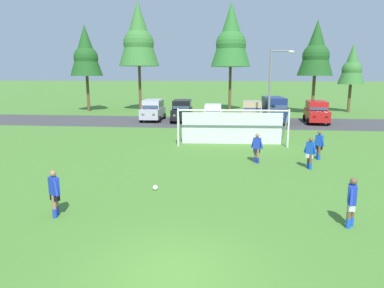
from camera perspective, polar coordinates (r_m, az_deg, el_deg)
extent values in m
plane|color=#477A2D|center=(23.35, 2.72, -0.57)|extent=(400.00, 400.00, 0.00)
cube|color=#3D3D3F|center=(35.49, 3.87, 3.56)|extent=(52.00, 8.40, 0.01)
sphere|color=white|center=(14.99, -5.99, -7.07)|extent=(0.22, 0.22, 0.22)
sphere|color=black|center=(14.99, -5.99, -7.05)|extent=(0.08, 0.08, 0.08)
sphere|color=red|center=(14.98, -5.76, -7.08)|extent=(0.07, 0.07, 0.07)
cylinder|color=white|center=(24.01, 15.40, 2.32)|extent=(0.12, 0.12, 2.44)
cylinder|color=white|center=(23.59, -2.28, 2.57)|extent=(0.12, 0.12, 2.44)
cylinder|color=white|center=(23.36, 6.71, 5.43)|extent=(7.32, 0.45, 0.12)
cylinder|color=white|center=(24.86, 14.99, 2.93)|extent=(0.17, 1.95, 2.46)
cylinder|color=white|center=(24.46, -2.08, 3.18)|extent=(0.17, 1.95, 2.46)
cube|color=silver|center=(24.52, 6.50, 2.56)|extent=(6.95, 0.35, 2.20)
cylinder|color=brown|center=(21.21, 19.97, -1.38)|extent=(0.14, 0.14, 0.80)
cylinder|color=brown|center=(21.46, 19.78, -1.22)|extent=(0.14, 0.14, 0.80)
cylinder|color=blue|center=(21.26, 19.93, -2.01)|extent=(0.15, 0.15, 0.32)
cylinder|color=blue|center=(21.51, 19.73, -1.84)|extent=(0.15, 0.15, 0.32)
cube|color=black|center=(21.27, 19.93, -0.46)|extent=(0.40, 0.40, 0.28)
cube|color=blue|center=(21.20, 20.00, 0.55)|extent=(0.44, 0.44, 0.60)
sphere|color=brown|center=(21.13, 20.08, 1.69)|extent=(0.22, 0.22, 0.22)
cylinder|color=blue|center=(21.05, 20.52, 0.38)|extent=(0.23, 0.23, 0.55)
cylinder|color=blue|center=(21.36, 19.48, 0.61)|extent=(0.23, 0.23, 0.55)
cylinder|color=brown|center=(12.40, 24.14, -10.66)|extent=(0.14, 0.14, 0.80)
cylinder|color=brown|center=(12.59, 24.57, -10.36)|extent=(0.14, 0.14, 0.80)
cylinder|color=blue|center=(12.48, 24.05, -11.69)|extent=(0.15, 0.15, 0.32)
cylinder|color=blue|center=(12.68, 24.48, -11.37)|extent=(0.15, 0.15, 0.32)
cube|color=silver|center=(12.38, 24.48, -9.13)|extent=(0.30, 0.38, 0.28)
cube|color=#1E38B7|center=(12.26, 24.63, -7.46)|extent=(0.33, 0.43, 0.60)
sphere|color=brown|center=(12.14, 24.80, -5.54)|extent=(0.22, 0.22, 0.22)
cylinder|color=#1E38B7|center=(12.03, 24.51, -7.91)|extent=(0.14, 0.24, 0.55)
cylinder|color=#1E38B7|center=(12.51, 24.72, -7.20)|extent=(0.14, 0.24, 0.55)
cylinder|color=brown|center=(18.96, 18.73, -2.76)|extent=(0.14, 0.14, 0.80)
cylinder|color=brown|center=(19.19, 18.40, -2.57)|extent=(0.14, 0.14, 0.80)
cylinder|color=blue|center=(19.02, 18.68, -3.46)|extent=(0.15, 0.15, 0.32)
cylinder|color=blue|center=(19.25, 18.35, -3.27)|extent=(0.15, 0.15, 0.32)
cube|color=silver|center=(19.01, 18.62, -1.73)|extent=(0.40, 0.38, 0.28)
cube|color=blue|center=(18.93, 18.70, -0.61)|extent=(0.45, 0.42, 0.60)
sphere|color=brown|center=(18.85, 18.78, 0.67)|extent=(0.22, 0.22, 0.22)
cylinder|color=blue|center=(18.80, 19.33, -0.79)|extent=(0.24, 0.21, 0.55)
cylinder|color=blue|center=(19.07, 18.06, -0.54)|extent=(0.24, 0.21, 0.55)
cylinder|color=#936B4C|center=(19.52, 10.69, -1.95)|extent=(0.14, 0.14, 0.80)
cylinder|color=#936B4C|center=(19.70, 10.24, -1.81)|extent=(0.14, 0.14, 0.80)
cylinder|color=#232D99|center=(19.58, 10.67, -2.63)|extent=(0.15, 0.15, 0.32)
cylinder|color=#232D99|center=(19.75, 10.22, -2.49)|extent=(0.15, 0.15, 0.32)
cube|color=black|center=(19.54, 10.50, -0.97)|extent=(0.40, 0.33, 0.28)
cube|color=#1E38B7|center=(19.46, 10.54, 0.13)|extent=(0.44, 0.36, 0.60)
sphere|color=#936B4C|center=(19.38, 10.59, 1.37)|extent=(0.22, 0.22, 0.22)
cylinder|color=#1E38B7|center=(19.36, 11.21, -0.02)|extent=(0.25, 0.17, 0.55)
cylinder|color=#1E38B7|center=(19.57, 9.87, 0.16)|extent=(0.25, 0.17, 0.55)
cylinder|color=#936B4C|center=(13.22, -21.16, -9.05)|extent=(0.14, 0.14, 0.80)
cylinder|color=#936B4C|center=(12.98, -21.48, -9.45)|extent=(0.14, 0.14, 0.80)
cylinder|color=#1E38B7|center=(13.30, -21.08, -10.03)|extent=(0.15, 0.15, 0.32)
cylinder|color=#1E38B7|center=(13.07, -21.40, -10.43)|extent=(0.15, 0.15, 0.32)
cube|color=black|center=(12.99, -21.42, -7.93)|extent=(0.40, 0.39, 0.28)
cube|color=#1E38B7|center=(12.88, -21.54, -6.33)|extent=(0.45, 0.43, 0.60)
sphere|color=#936B4C|center=(12.76, -21.68, -4.49)|extent=(0.22, 0.22, 0.22)
cylinder|color=#1E38B7|center=(13.12, -21.80, -6.12)|extent=(0.23, 0.22, 0.55)
cylinder|color=#1E38B7|center=(12.65, -21.26, -6.72)|extent=(0.23, 0.22, 0.55)
cube|color=#B2B2BC|center=(36.91, -6.37, 5.10)|extent=(1.96, 4.62, 1.00)
cube|color=#B2B2BC|center=(37.02, -6.34, 6.55)|extent=(1.78, 3.02, 0.84)
cube|color=#28384C|center=(35.63, -6.79, 6.32)|extent=(1.62, 0.40, 0.71)
cube|color=#28384C|center=(36.85, -4.98, 6.55)|extent=(0.07, 2.55, 0.59)
cube|color=white|center=(34.60, -6.27, 4.76)|extent=(0.28, 0.08, 0.20)
cube|color=white|center=(34.82, -7.96, 4.76)|extent=(0.28, 0.08, 0.20)
cube|color=#B21414|center=(39.01, -4.95, 5.54)|extent=(0.28, 0.08, 0.20)
cube|color=#B21414|center=(39.21, -6.46, 5.54)|extent=(0.28, 0.08, 0.20)
cylinder|color=black|center=(35.40, -5.30, 4.03)|extent=(0.25, 0.64, 0.64)
cylinder|color=black|center=(35.79, -8.30, 4.05)|extent=(0.25, 0.64, 0.64)
cylinder|color=black|center=(38.18, -4.52, 4.59)|extent=(0.25, 0.64, 0.64)
cylinder|color=black|center=(38.55, -7.31, 4.60)|extent=(0.25, 0.64, 0.64)
cube|color=black|center=(36.02, -1.64, 5.01)|extent=(2.15, 4.70, 1.00)
cube|color=black|center=(36.13, -1.62, 6.49)|extent=(1.91, 3.09, 0.84)
cube|color=#28384C|center=(34.72, -1.81, 6.26)|extent=(1.63, 0.47, 0.71)
cube|color=#28384C|center=(36.07, -0.22, 6.49)|extent=(0.18, 2.55, 0.59)
cube|color=white|center=(33.74, -1.06, 4.66)|extent=(0.28, 0.09, 0.20)
cube|color=white|center=(33.83, -2.83, 4.67)|extent=(0.28, 0.09, 0.20)
cube|color=#B21414|center=(38.22, -0.59, 5.46)|extent=(0.28, 0.09, 0.20)
cube|color=#B21414|center=(38.30, -2.16, 5.46)|extent=(0.28, 0.09, 0.20)
cylinder|color=black|center=(34.61, -0.25, 3.91)|extent=(0.27, 0.65, 0.64)
cylinder|color=black|center=(34.76, -3.39, 3.93)|extent=(0.27, 0.65, 0.64)
cylinder|color=black|center=(37.43, -0.01, 4.49)|extent=(0.27, 0.65, 0.64)
cylinder|color=black|center=(37.58, -2.91, 4.50)|extent=(0.27, 0.65, 0.64)
cube|color=silver|center=(36.19, 3.42, 4.83)|extent=(1.87, 4.23, 0.76)
cube|color=silver|center=(36.26, 3.44, 5.96)|extent=(1.69, 2.13, 0.64)
cube|color=#28384C|center=(35.30, 3.40, 5.77)|extent=(1.54, 0.34, 0.55)
cube|color=#28384C|center=(36.25, 4.77, 5.94)|extent=(0.07, 1.79, 0.45)
cube|color=white|center=(34.13, 4.16, 4.51)|extent=(0.28, 0.08, 0.20)
cube|color=white|center=(34.15, 2.49, 4.53)|extent=(0.28, 0.08, 0.20)
cube|color=#B21414|center=(38.22, 4.26, 5.25)|extent=(0.28, 0.08, 0.20)
cube|color=#B21414|center=(38.24, 2.77, 5.27)|extent=(0.28, 0.08, 0.20)
cylinder|color=black|center=(34.93, 4.83, 3.94)|extent=(0.25, 0.64, 0.64)
cylinder|color=black|center=(34.98, 1.88, 3.99)|extent=(0.25, 0.64, 0.64)
cylinder|color=black|center=(37.51, 4.85, 4.46)|extent=(0.25, 0.64, 0.64)
cylinder|color=black|center=(37.56, 2.09, 4.50)|extent=(0.25, 0.64, 0.64)
cube|color=tan|center=(34.86, 9.73, 4.63)|extent=(2.18, 4.71, 1.00)
cube|color=tan|center=(34.96, 9.78, 6.17)|extent=(1.93, 3.10, 0.84)
cube|color=#28384C|center=(33.55, 9.78, 5.92)|extent=(1.64, 0.48, 0.71)
cube|color=#28384C|center=(34.97, 11.23, 6.12)|extent=(0.20, 2.55, 0.59)
cube|color=white|center=(32.61, 10.65, 4.23)|extent=(0.28, 0.10, 0.20)
cube|color=white|center=(32.61, 8.81, 4.29)|extent=(0.28, 0.10, 0.20)
cube|color=#B21414|center=(37.10, 10.54, 5.09)|extent=(0.28, 0.10, 0.20)
cube|color=#B21414|center=(37.10, 8.92, 5.14)|extent=(0.28, 0.10, 0.20)
cylinder|color=black|center=(33.52, 11.32, 3.45)|extent=(0.28, 0.65, 0.64)
cylinder|color=black|center=(33.51, 8.07, 3.55)|extent=(0.28, 0.65, 0.64)
cylinder|color=black|center=(36.35, 11.20, 4.06)|extent=(0.28, 0.65, 0.64)
cylinder|color=black|center=(36.34, 8.20, 4.16)|extent=(0.28, 0.65, 0.64)
cube|color=navy|center=(36.00, 13.14, 4.79)|extent=(2.28, 4.92, 1.10)
cube|color=navy|center=(36.09, 13.16, 6.56)|extent=(2.07, 4.21, 1.10)
cube|color=#28384C|center=(34.17, 13.78, 6.24)|extent=(1.69, 0.57, 0.91)
cube|color=#28384C|center=(36.28, 14.58, 6.52)|extent=(0.27, 3.48, 0.77)
cube|color=white|center=(33.81, 14.79, 4.38)|extent=(0.28, 0.10, 0.20)
cube|color=white|center=(33.59, 12.99, 4.43)|extent=(0.28, 0.10, 0.20)
cube|color=#B21414|center=(38.40, 13.28, 5.26)|extent=(0.28, 0.10, 0.20)
cube|color=#B21414|center=(38.21, 11.69, 5.30)|extent=(0.28, 0.10, 0.20)
cylinder|color=black|center=(34.83, 15.14, 3.56)|extent=(0.28, 0.65, 0.64)
cylinder|color=black|center=(34.44, 11.96, 3.63)|extent=(0.28, 0.65, 0.64)
cylinder|color=black|center=(37.71, 14.15, 4.19)|extent=(0.28, 0.65, 0.64)
cylinder|color=black|center=(37.35, 11.20, 4.25)|extent=(0.28, 0.65, 0.64)
cube|color=red|center=(36.88, 19.57, 4.50)|extent=(2.25, 4.73, 1.00)
cube|color=red|center=(36.99, 19.62, 5.95)|extent=(1.97, 3.13, 0.84)
cube|color=#28384C|center=(35.59, 19.97, 5.71)|extent=(1.64, 0.50, 0.71)
cube|color=#28384C|center=(37.14, 20.97, 5.88)|extent=(0.24, 2.55, 0.59)
cube|color=white|center=(34.75, 21.00, 4.10)|extent=(0.29, 0.10, 0.20)
cube|color=white|center=(34.57, 19.29, 4.18)|extent=(0.29, 0.10, 0.20)
cube|color=#B21414|center=(39.17, 19.82, 4.93)|extent=(0.29, 0.10, 0.20)
cube|color=#B21414|center=(39.02, 18.31, 5.01)|extent=(0.29, 0.10, 0.20)
cylinder|color=black|center=(35.71, 21.37, 3.36)|extent=(0.29, 0.66, 0.64)
cylinder|color=black|center=(35.40, 18.35, 3.50)|extent=(0.29, 0.66, 0.64)
cylinder|color=black|center=(38.49, 20.59, 3.95)|extent=(0.29, 0.66, 0.64)
cylinder|color=black|center=(38.20, 17.78, 4.08)|extent=(0.29, 0.66, 0.64)
cylinder|color=brown|center=(47.78, -16.56, 7.86)|extent=(0.36, 0.36, 4.52)
cone|color=#1E511E|center=(47.79, -16.94, 14.36)|extent=(4.07, 4.07, 6.33)
sphere|color=#1E511E|center=(47.74, -16.87, 13.23)|extent=(3.05, 3.05, 3.05)
cylinder|color=brown|center=(47.19, -8.46, 8.93)|extent=(0.36, 0.36, 5.77)
cone|color=#387533|center=(47.40, -8.72, 17.31)|extent=(5.19, 5.19, 8.08)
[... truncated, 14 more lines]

